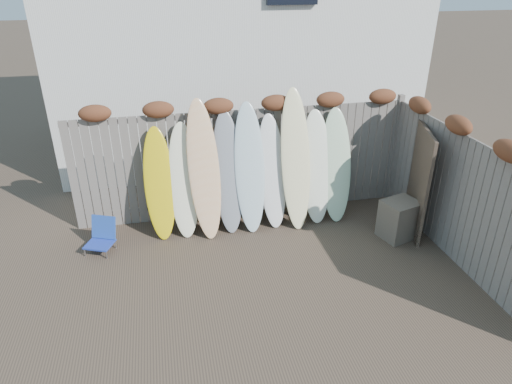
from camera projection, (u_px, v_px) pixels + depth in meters
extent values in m
plane|color=#493A2D|center=(273.00, 289.00, 6.64)|extent=(80.00, 80.00, 0.00)
cube|color=slate|center=(242.00, 163.00, 8.29)|extent=(6.00, 0.10, 2.00)
cube|color=slate|center=(394.00, 148.00, 8.84)|extent=(0.10, 0.10, 2.10)
ellipsoid|color=brown|center=(95.00, 113.00, 7.32)|extent=(0.52, 0.28, 0.28)
ellipsoid|color=brown|center=(158.00, 110.00, 7.50)|extent=(0.52, 0.28, 0.28)
ellipsoid|color=brown|center=(218.00, 106.00, 7.69)|extent=(0.52, 0.28, 0.28)
ellipsoid|color=brown|center=(276.00, 103.00, 7.88)|extent=(0.52, 0.28, 0.28)
ellipsoid|color=brown|center=(330.00, 99.00, 8.07)|extent=(0.52, 0.28, 0.28)
ellipsoid|color=brown|center=(383.00, 96.00, 8.26)|extent=(0.52, 0.28, 0.28)
cube|color=slate|center=(462.00, 202.00, 6.93)|extent=(0.10, 4.40, 2.00)
ellipsoid|color=brown|center=(510.00, 151.00, 5.82)|extent=(0.28, 0.56, 0.28)
ellipsoid|color=brown|center=(459.00, 125.00, 6.79)|extent=(0.28, 0.56, 0.28)
ellipsoid|color=brown|center=(420.00, 105.00, 7.75)|extent=(0.28, 0.56, 0.28)
cube|color=silver|center=(230.00, 22.00, 11.08)|extent=(8.00, 5.00, 6.00)
cube|color=#223BAB|center=(100.00, 244.00, 7.43)|extent=(0.52, 0.50, 0.03)
cube|color=#224AAC|center=(104.00, 227.00, 7.51)|extent=(0.43, 0.28, 0.38)
cylinder|color=#ABAAB2|center=(85.00, 252.00, 7.36)|extent=(0.03, 0.03, 0.16)
cylinder|color=#A7A6AD|center=(94.00, 242.00, 7.63)|extent=(0.03, 0.03, 0.16)
cylinder|color=#A5A4AB|center=(107.00, 255.00, 7.29)|extent=(0.03, 0.03, 0.16)
cylinder|color=#B5B5BC|center=(116.00, 244.00, 7.57)|extent=(0.03, 0.03, 0.16)
cube|color=#6B5F50|center=(399.00, 219.00, 7.79)|extent=(0.70, 0.63, 0.68)
cube|color=#45332A|center=(419.00, 181.00, 7.77)|extent=(0.44, 1.19, 1.85)
ellipsoid|color=#DCBE0E|center=(159.00, 184.00, 7.67)|extent=(0.50, 0.67, 1.86)
ellipsoid|color=white|center=(184.00, 181.00, 7.73)|extent=(0.56, 0.72, 1.91)
ellipsoid|color=#E8BC7D|center=(204.00, 170.00, 7.65)|extent=(0.60, 0.85, 2.30)
ellipsoid|color=gray|center=(228.00, 173.00, 7.85)|extent=(0.51, 0.73, 2.06)
ellipsoid|color=silver|center=(250.00, 168.00, 7.86)|extent=(0.56, 0.79, 2.19)
ellipsoid|color=silver|center=(272.00, 172.00, 8.01)|extent=(0.52, 0.71, 1.95)
ellipsoid|color=#FAF0B3|center=(296.00, 160.00, 7.94)|extent=(0.54, 0.85, 2.39)
ellipsoid|color=white|center=(316.00, 167.00, 8.17)|extent=(0.59, 0.74, 1.98)
ellipsoid|color=beige|center=(336.00, 165.00, 8.21)|extent=(0.61, 0.76, 1.99)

